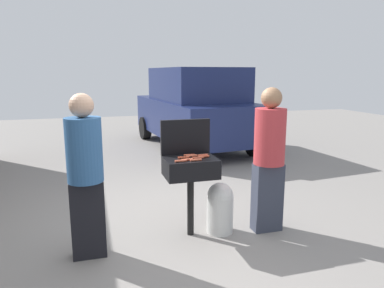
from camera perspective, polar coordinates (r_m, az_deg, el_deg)
The scene contains 16 objects.
ground_plane at distance 4.53m, azimuth -3.98°, elevation -13.58°, with size 24.00×24.00×0.00m, color gray.
bbq_grill at distance 4.15m, azimuth -0.24°, elevation -4.20°, with size 0.60×0.44×0.94m.
grill_lid_open at distance 4.28m, azimuth -1.05°, elevation 1.14°, with size 0.60×0.05×0.42m, color black.
hot_dog_0 at distance 4.08m, azimuth 0.94°, elevation -2.19°, with size 0.03×0.03×0.13m, color #B74C33.
hot_dog_1 at distance 4.09m, azimuth -1.35°, elevation -2.17°, with size 0.03×0.03×0.13m, color #AD4228.
hot_dog_2 at distance 4.21m, azimuth -0.45°, elevation -1.78°, with size 0.03×0.03×0.13m, color #B74C33.
hot_dog_3 at distance 4.20m, azimuth 1.72°, elevation -1.80°, with size 0.03×0.03×0.13m, color #B74C33.
hot_dog_4 at distance 4.17m, azimuth -0.08°, elevation -1.89°, with size 0.03×0.03×0.13m, color #C6593D.
hot_dog_5 at distance 3.94m, azimuth -1.81°, elevation -2.70°, with size 0.03×0.03×0.13m, color #C6593D.
hot_dog_6 at distance 3.99m, azimuth -0.77°, elevation -2.51°, with size 0.03×0.03×0.13m, color #C6593D.
hot_dog_7 at distance 3.98m, azimuth 0.62°, elevation -2.54°, with size 0.03×0.03×0.13m, color #C6593D.
hot_dog_8 at distance 4.14m, azimuth 1.86°, elevation -1.99°, with size 0.03×0.03×0.13m, color #AD4228.
propane_tank at distance 4.38m, azimuth 4.47°, elevation -9.92°, with size 0.32×0.32×0.62m.
person_left at distance 3.78m, azimuth -16.61°, elevation -4.14°, with size 0.36×0.36×1.71m.
person_right at distance 4.34m, azimuth 12.16°, elevation -1.72°, with size 0.37×0.37×1.74m.
parked_minivan at distance 9.19m, azimuth 0.41°, elevation 5.82°, with size 2.37×4.56×2.02m.
Camera 1 is at (-0.85, -4.02, 1.91)m, focal length 33.52 mm.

